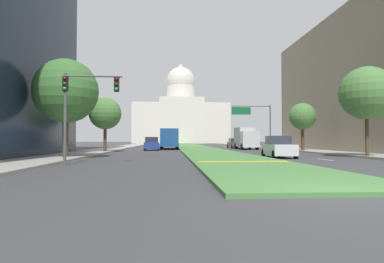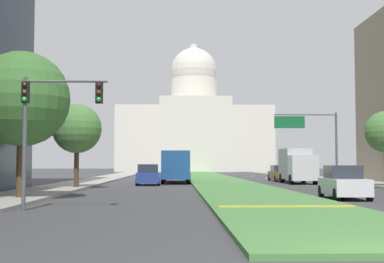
# 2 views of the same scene
# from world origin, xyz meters

# --- Properties ---
(ground_plane) EXTENTS (265.99, 265.99, 0.00)m
(ground_plane) POSITION_xyz_m (0.00, 60.45, 0.00)
(ground_plane) COLOR #3D3D3F
(grass_median) EXTENTS (5.85, 108.81, 0.14)m
(grass_median) POSITION_xyz_m (0.00, 54.41, 0.07)
(grass_median) COLOR #4C8442
(grass_median) RESTS_ON ground_plane
(median_curb_nose) EXTENTS (5.26, 0.50, 0.04)m
(median_curb_nose) POSITION_xyz_m (0.00, 10.87, 0.16)
(median_curb_nose) COLOR gold
(median_curb_nose) RESTS_ON grass_median
(lane_dashes_right) EXTENTS (0.16, 55.62, 0.01)m
(lane_dashes_right) POSITION_xyz_m (6.81, 40.44, 0.00)
(lane_dashes_right) COLOR silver
(lane_dashes_right) RESTS_ON ground_plane
(sidewalk_left) EXTENTS (4.00, 108.81, 0.15)m
(sidewalk_left) POSITION_xyz_m (-12.69, 48.36, 0.07)
(sidewalk_left) COLOR #9E9991
(sidewalk_left) RESTS_ON ground_plane
(sidewalk_right) EXTENTS (4.00, 108.81, 0.15)m
(sidewalk_right) POSITION_xyz_m (12.69, 48.36, 0.07)
(sidewalk_right) COLOR #9E9991
(sidewalk_right) RESTS_ON ground_plane
(midrise_block_right) EXTENTS (14.25, 31.35, 16.22)m
(midrise_block_right) POSITION_xyz_m (21.82, 30.59, 8.11)
(midrise_block_right) COLOR gray
(midrise_block_right) RESTS_ON ground_plane
(capitol_building) EXTENTS (36.16, 24.71, 31.08)m
(capitol_building) POSITION_xyz_m (0.00, 120.02, 9.99)
(capitol_building) COLOR silver
(capitol_building) RESTS_ON ground_plane
(traffic_light_near_left) EXTENTS (3.34, 0.35, 5.20)m
(traffic_light_near_left) POSITION_xyz_m (-9.35, 11.13, 3.80)
(traffic_light_near_left) COLOR #515456
(traffic_light_near_left) RESTS_ON ground_plane
(overhead_guide_sign) EXTENTS (5.84, 0.20, 6.50)m
(overhead_guide_sign) POSITION_xyz_m (8.19, 38.88, 4.66)
(overhead_guide_sign) COLOR #515456
(overhead_guide_sign) RESTS_ON ground_plane
(street_tree_left_near) EXTENTS (4.79, 4.79, 7.47)m
(street_tree_left_near) POSITION_xyz_m (-12.04, 17.16, 5.05)
(street_tree_left_near) COLOR #4C3823
(street_tree_left_near) RESTS_ON ground_plane
(street_tree_right_near) EXTENTS (4.17, 4.17, 7.18)m
(street_tree_right_near) POSITION_xyz_m (11.21, 16.83, 5.09)
(street_tree_right_near) COLOR #4C3823
(street_tree_right_near) RESTS_ON ground_plane
(street_tree_left_mid) EXTENTS (3.56, 3.56, 6.12)m
(street_tree_left_mid) POSITION_xyz_m (-11.43, 28.97, 4.32)
(street_tree_left_mid) COLOR #4C3823
(street_tree_left_mid) RESTS_ON ground_plane
(street_tree_right_mid) EXTENTS (3.14, 3.14, 5.77)m
(street_tree_right_mid) POSITION_xyz_m (11.46, 29.90, 4.16)
(street_tree_right_mid) COLOR #4C3823
(street_tree_right_mid) RESTS_ON ground_plane
(sedan_lead_stopped) EXTENTS (2.02, 4.34, 1.73)m
(sedan_lead_stopped) POSITION_xyz_m (4.32, 17.51, 0.81)
(sedan_lead_stopped) COLOR silver
(sedan_lead_stopped) RESTS_ON ground_plane
(sedan_midblock) EXTENTS (2.11, 4.21, 1.77)m
(sedan_midblock) POSITION_xyz_m (-6.65, 35.72, 0.82)
(sedan_midblock) COLOR navy
(sedan_midblock) RESTS_ON ground_plane
(sedan_distant) EXTENTS (1.87, 4.55, 1.65)m
(sedan_distant) POSITION_xyz_m (6.59, 46.30, 0.78)
(sedan_distant) COLOR brown
(sedan_distant) RESTS_ON ground_plane
(box_truck_delivery) EXTENTS (2.40, 6.40, 3.20)m
(box_truck_delivery) POSITION_xyz_m (6.77, 39.01, 1.68)
(box_truck_delivery) COLOR silver
(box_truck_delivery) RESTS_ON ground_plane
(city_bus) EXTENTS (2.62, 11.00, 2.95)m
(city_bus) POSITION_xyz_m (-4.32, 41.82, 1.77)
(city_bus) COLOR #1E4C8C
(city_bus) RESTS_ON ground_plane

